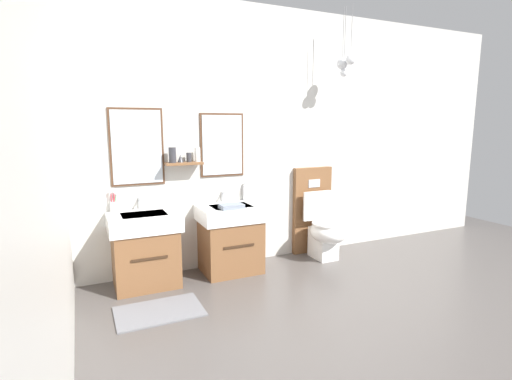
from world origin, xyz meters
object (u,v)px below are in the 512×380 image
at_px(toilet, 320,224).
at_px(toothbrush_cup, 114,206).
at_px(vanity_sink_left, 145,248).
at_px(soap_dispenser, 245,192).
at_px(folded_hand_towel, 231,206).
at_px(vanity_sink_right, 230,237).

xyz_separation_m(toilet, toothbrush_cup, (-2.16, 0.16, 0.37)).
height_order(toilet, toothbrush_cup, toilet).
bearing_deg(vanity_sink_left, soap_dispenser, 9.38).
xyz_separation_m(soap_dispenser, folded_hand_towel, (-0.29, -0.33, -0.06)).
distance_m(vanity_sink_right, toothbrush_cup, 1.16).
relative_size(vanity_sink_right, toothbrush_cup, 3.30).
relative_size(vanity_sink_right, folded_hand_towel, 3.12).
height_order(vanity_sink_right, toilet, toilet).
xyz_separation_m(vanity_sink_left, folded_hand_towel, (0.80, -0.15, 0.35)).
xyz_separation_m(vanity_sink_left, soap_dispenser, (1.09, 0.18, 0.41)).
height_order(vanity_sink_left, toothbrush_cup, toothbrush_cup).
relative_size(vanity_sink_left, soap_dispenser, 3.50).
relative_size(vanity_sink_right, toilet, 0.69).
bearing_deg(folded_hand_towel, soap_dispenser, 48.88).
bearing_deg(toilet, vanity_sink_left, -179.74).
relative_size(toothbrush_cup, folded_hand_towel, 0.94).
xyz_separation_m(vanity_sink_right, toothbrush_cup, (-1.08, 0.17, 0.39)).
xyz_separation_m(toilet, soap_dispenser, (-0.84, 0.17, 0.39)).
bearing_deg(toothbrush_cup, folded_hand_towel, -17.04).
relative_size(vanity_sink_left, toilet, 0.69).
bearing_deg(vanity_sink_right, toilet, 0.47).
distance_m(toilet, toothbrush_cup, 2.20).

